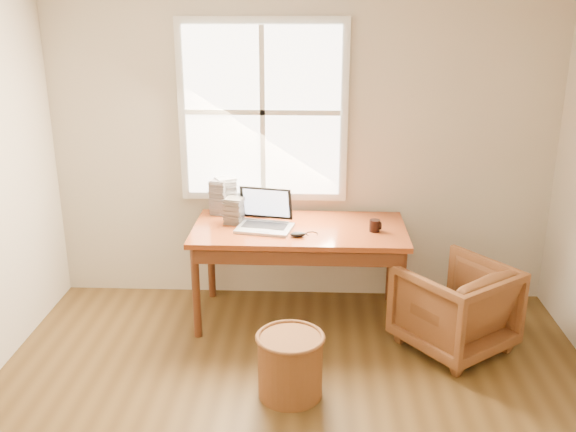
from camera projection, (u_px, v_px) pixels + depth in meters
The scene contains 11 objects.
room_shell at pixel (286, 231), 3.09m from camera, with size 4.04×4.54×2.64m.
desk at pixel (299, 230), 4.83m from camera, with size 1.60×0.80×0.04m, color brown.
armchair at pixel (454, 307), 4.53m from camera, with size 0.68×0.70×0.64m, color brown.
wicker_stool at pixel (290, 366), 4.01m from camera, with size 0.40×0.40×0.40m, color brown.
laptop at pixel (264, 212), 4.73m from camera, with size 0.36×0.38×0.27m, color #A6A8AD, non-canonical shape.
mouse at pixel (298, 234), 4.63m from camera, with size 0.11×0.07×0.04m, color black.
coffee_mug at pixel (375, 226), 4.73m from camera, with size 0.08×0.08×0.09m, color black.
cd_stack_a at pixel (226, 195), 5.11m from camera, with size 0.15×0.13×0.29m, color silver.
cd_stack_b at pixel (234, 211), 4.88m from camera, with size 0.13×0.12×0.20m, color #2B2A30.
cd_stack_c at pixel (219, 197), 5.08m from camera, with size 0.13×0.11×0.28m, color #9FA0AC.
cd_stack_d at pixel (259, 203), 5.07m from camera, with size 0.15×0.13×0.19m, color silver.
Camera 1 is at (0.12, -2.74, 2.38)m, focal length 40.00 mm.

